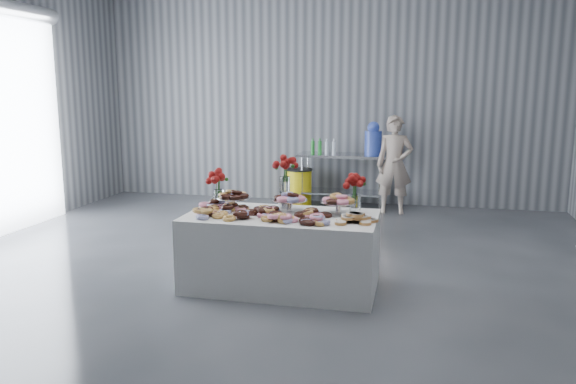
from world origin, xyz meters
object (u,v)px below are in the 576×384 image
water_jug (373,140)px  trash_barrel (298,187)px  display_table (282,251)px  person (394,165)px  prep_table (343,171)px

water_jug → trash_barrel: size_ratio=0.88×
water_jug → trash_barrel: (-1.25, -0.07, -0.83)m
display_table → person: 3.89m
display_table → water_jug: 4.17m
water_jug → trash_barrel: water_jug is taller
display_table → person: (0.93, 3.76, 0.41)m
display_table → water_jug: water_jug is taller
display_table → trash_barrel: size_ratio=3.01×
display_table → person: person is taller
display_table → water_jug: (0.55, 4.06, 0.77)m
water_jug → prep_table: bearing=180.0°
water_jug → person: size_ratio=0.35×
prep_table → person: bearing=-19.0°
display_table → prep_table: bearing=89.3°
display_table → prep_table: 4.07m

